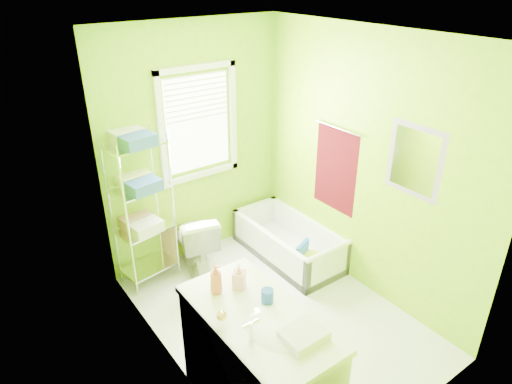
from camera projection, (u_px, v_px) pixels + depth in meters
ground at (276, 315)px, 4.43m from camera, size 2.90×2.90×0.00m
room_envelope at (279, 169)px, 3.73m from camera, size 2.14×2.94×2.62m
window at (198, 118)px, 4.76m from camera, size 0.92×0.05×1.22m
door at (246, 349)px, 2.71m from camera, size 0.09×0.80×2.00m
right_wall_decor at (364, 166)px, 4.36m from camera, size 0.04×1.48×1.17m
bathtub at (290, 247)px, 5.23m from camera, size 0.63×1.35×0.44m
toilet at (195, 241)px, 4.96m from camera, size 0.56×0.78×0.71m
vanity at (259, 362)px, 3.28m from camera, size 0.63×1.22×1.15m
wire_shelf_unit at (141, 194)px, 4.51m from camera, size 0.60×0.48×1.66m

